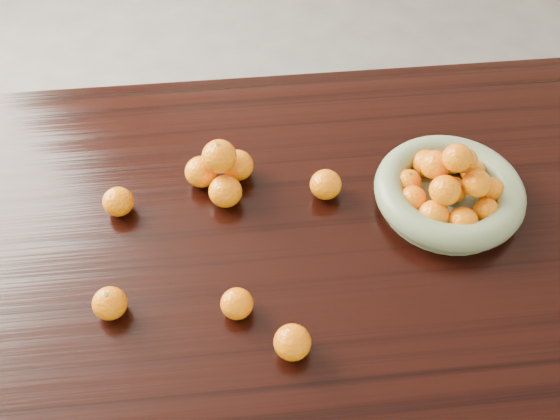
{
  "coord_description": "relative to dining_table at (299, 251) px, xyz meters",
  "views": [
    {
      "loc": [
        -0.12,
        -0.8,
        1.76
      ],
      "look_at": [
        -0.04,
        -0.02,
        0.83
      ],
      "focal_mm": 40.0,
      "sensor_mm": 36.0,
      "label": 1
    }
  ],
  "objects": [
    {
      "name": "loose_orange_2",
      "position": [
        -0.05,
        -0.28,
        0.12
      ],
      "size": [
        0.07,
        0.07,
        0.06
      ],
      "primitive_type": "ellipsoid",
      "color": "orange",
      "rests_on": "dining_table"
    },
    {
      "name": "dining_table",
      "position": [
        0.0,
        0.0,
        0.0
      ],
      "size": [
        2.0,
        1.0,
        0.75
      ],
      "color": "black",
      "rests_on": "ground"
    },
    {
      "name": "loose_orange_3",
      "position": [
        -0.37,
        0.08,
        0.12
      ],
      "size": [
        0.06,
        0.06,
        0.06
      ],
      "primitive_type": "ellipsoid",
      "color": "orange",
      "rests_on": "dining_table"
    },
    {
      "name": "loose_orange_0",
      "position": [
        -0.37,
        -0.17,
        0.12
      ],
      "size": [
        0.06,
        0.06,
        0.06
      ],
      "primitive_type": "ellipsoid",
      "color": "orange",
      "rests_on": "dining_table"
    },
    {
      "name": "fruit_bowl",
      "position": [
        0.32,
        0.03,
        0.13
      ],
      "size": [
        0.31,
        0.31,
        0.16
      ],
      "rotation": [
        0.0,
        0.0,
        0.39
      ],
      "color": "gray",
      "rests_on": "dining_table"
    },
    {
      "name": "ground",
      "position": [
        0.0,
        0.0,
        -0.66
      ],
      "size": [
        5.0,
        5.0,
        0.0
      ],
      "primitive_type": "plane",
      "color": "#5F5D5A",
      "rests_on": "ground"
    },
    {
      "name": "orange_pyramid",
      "position": [
        -0.16,
        0.13,
        0.14
      ],
      "size": [
        0.15,
        0.15,
        0.13
      ],
      "rotation": [
        0.0,
        0.0,
        0.15
      ],
      "color": "orange",
      "rests_on": "dining_table"
    },
    {
      "name": "loose_orange_4",
      "position": [
        0.06,
        0.08,
        0.12
      ],
      "size": [
        0.07,
        0.07,
        0.06
      ],
      "primitive_type": "ellipsoid",
      "color": "orange",
      "rests_on": "dining_table"
    },
    {
      "name": "loose_orange_1",
      "position": [
        -0.14,
        -0.19,
        0.12
      ],
      "size": [
        0.06,
        0.06,
        0.06
      ],
      "primitive_type": "ellipsoid",
      "color": "orange",
      "rests_on": "dining_table"
    }
  ]
}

